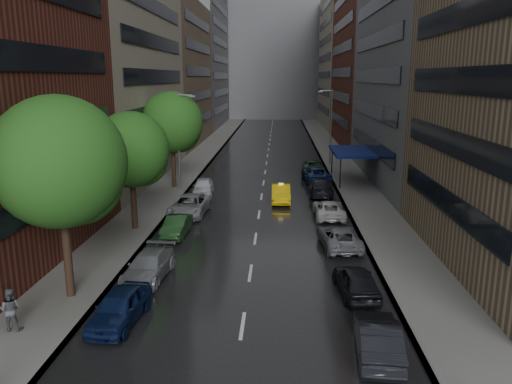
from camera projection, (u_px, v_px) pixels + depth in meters
ground at (235, 380)px, 17.84m from camera, size 220.00×220.00×0.00m
road at (267, 158)px, 66.50m from camera, size 14.00×140.00×0.01m
sidewalk_left at (200, 157)px, 66.88m from camera, size 4.00×140.00×0.15m
sidewalk_right at (335, 158)px, 66.09m from camera, size 4.00×140.00×0.15m
buildings_left at (166, 38)px, 72.11m from camera, size 8.00×108.00×38.00m
buildings_right at (377, 44)px, 68.96m from camera, size 8.05×109.10×36.00m
building_far at (274, 55)px, 129.06m from camera, size 40.00×14.00×32.00m
tree_near at (59, 162)px, 22.93m from camera, size 6.18×6.18×9.85m
tree_mid at (131, 150)px, 34.04m from camera, size 5.24×5.24×8.35m
tree_far at (172, 122)px, 47.08m from camera, size 5.84×5.84×9.31m
taxi at (281, 193)px, 43.10m from camera, size 1.64×4.55×1.49m
parked_cars_left at (177, 224)px, 34.13m from camera, size 2.98×29.16×1.55m
parked_cars_right at (326, 201)px, 40.61m from camera, size 3.05×43.49×1.57m
ped_black_umbrella at (10, 303)px, 20.83m from camera, size 0.96×0.98×2.09m
street_lamp_left at (179, 140)px, 46.28m from camera, size 1.74×0.22×9.00m
street_lamp_right at (330, 125)px, 60.19m from camera, size 1.74×0.22×9.00m
awning at (352, 152)px, 50.80m from camera, size 4.00×8.00×3.12m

